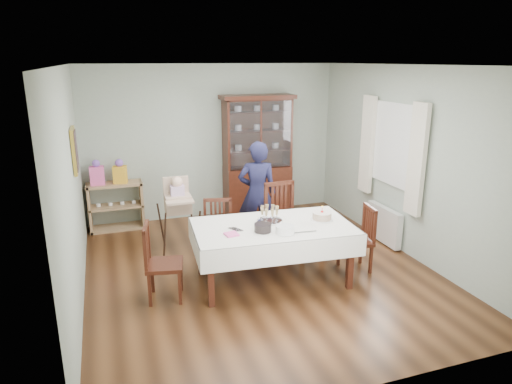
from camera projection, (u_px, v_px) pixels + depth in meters
name	position (u px, v px, depth m)	size (l,w,h in m)	color
floor	(259.00, 270.00, 6.22)	(5.00, 5.00, 0.00)	#593319
room_shell	(247.00, 140.00, 6.23)	(5.00, 5.00, 5.00)	#9EAA99
dining_table	(273.00, 253.00, 5.83)	(2.08, 1.30, 0.76)	#431B10
china_cabinet	(257.00, 154.00, 8.19)	(1.30, 0.48, 2.18)	#431B10
sideboard	(116.00, 206.00, 7.64)	(0.90, 0.38, 0.80)	tan
picture_frame	(74.00, 150.00, 5.80)	(0.04, 0.48, 0.58)	gold
window	(394.00, 145.00, 6.75)	(0.04, 1.02, 1.22)	white
curtain_left	(417.00, 160.00, 6.20)	(0.07, 0.30, 1.55)	silver
curtain_right	(367.00, 145.00, 7.32)	(0.07, 0.30, 1.55)	silver
radiator	(384.00, 224.00, 7.08)	(0.10, 0.80, 0.55)	white
chair_far_left	(218.00, 246.00, 6.31)	(0.50, 0.50, 0.92)	#431B10
chair_far_right	(284.00, 236.00, 6.58)	(0.50, 0.50, 1.07)	#431B10
chair_end_left	(164.00, 277.00, 5.42)	(0.50, 0.50, 0.94)	#431B10
chair_end_right	(356.00, 251.00, 6.19)	(0.45, 0.45, 0.89)	#431B10
woman	(257.00, 193.00, 6.94)	(0.59, 0.39, 1.61)	black
high_chair	(179.00, 221.00, 6.79)	(0.52, 0.52, 1.14)	black
champagne_tray	(270.00, 217.00, 5.84)	(0.33, 0.33, 0.20)	silver
birthday_cake	(322.00, 216.00, 5.90)	(0.28, 0.28, 0.19)	white
plate_stack_dark	(263.00, 228.00, 5.51)	(0.21, 0.21, 0.10)	black
plate_stack_white	(285.00, 230.00, 5.45)	(0.23, 0.23, 0.10)	white
napkin_stack	(231.00, 234.00, 5.41)	(0.15, 0.15, 0.02)	#F259A4
cutlery	(232.00, 230.00, 5.56)	(0.12, 0.17, 0.01)	silver
cake_knife	(305.00, 232.00, 5.49)	(0.29, 0.03, 0.01)	silver
gift_bag_pink	(97.00, 174.00, 7.38)	(0.23, 0.15, 0.42)	#F259A4
gift_bag_orange	(120.00, 172.00, 7.50)	(0.24, 0.19, 0.40)	gold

